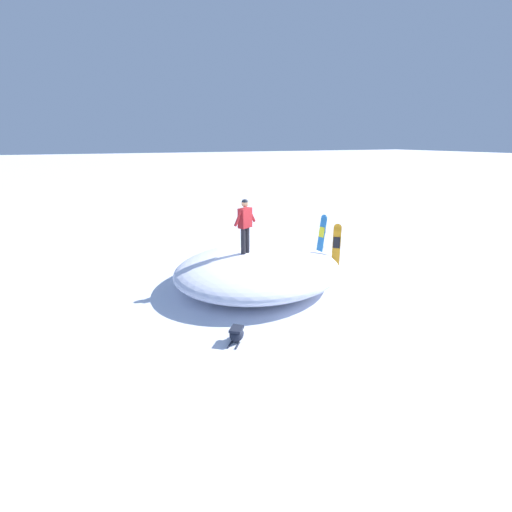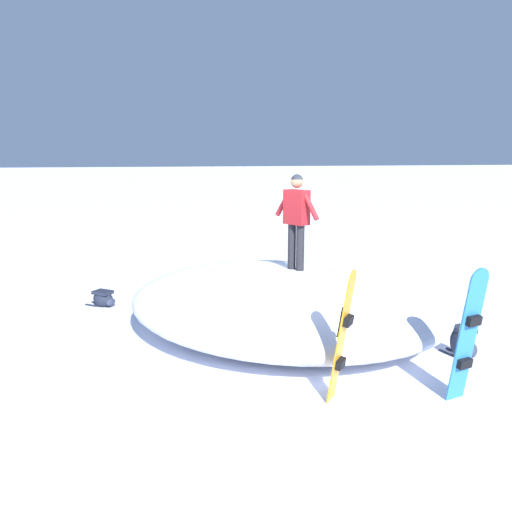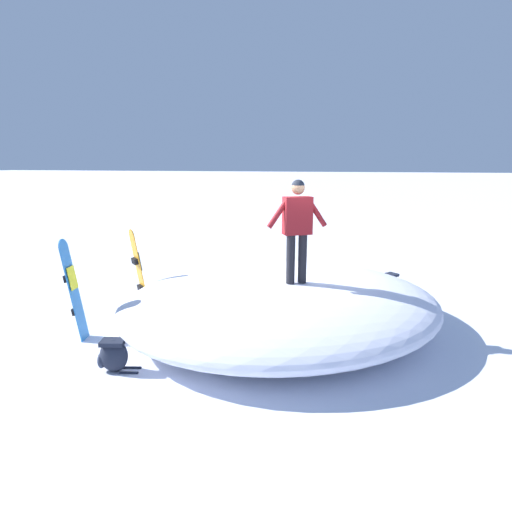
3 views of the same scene
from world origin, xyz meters
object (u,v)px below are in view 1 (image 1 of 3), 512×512
snowboard_primary_upright (322,237)px  snowboard_secondary_upright (336,248)px  snowboarder_standing (245,222)px  backpack_near (281,251)px  backpack_far (237,334)px

snowboard_primary_upright → snowboard_secondary_upright: 1.46m
snowboard_primary_upright → snowboard_secondary_upright: snowboard_primary_upright is taller
snowboard_secondary_upright → snowboard_primary_upright: bearing=-14.7°
snowboarder_standing → backpack_near: (1.82, -2.25, -1.68)m
snowboard_secondary_upright → backpack_far: 5.65m
snowboard_secondary_upright → backpack_near: (2.24, 0.84, -0.60)m
backpack_near → backpack_far: 6.52m
snowboard_primary_upright → snowboard_secondary_upright: bearing=165.3°
snowboard_secondary_upright → backpack_far: size_ratio=2.67×
snowboarder_standing → backpack_far: bearing=153.5°
snowboard_primary_upright → backpack_near: snowboard_primary_upright is taller
snowboarder_standing → snowboard_primary_upright: (0.99, -3.46, -1.05)m
snowboarder_standing → backpack_near: bearing=-51.0°
snowboard_primary_upright → backpack_far: snowboard_primary_upright is taller
backpack_far → snowboarder_standing: bearing=-26.5°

